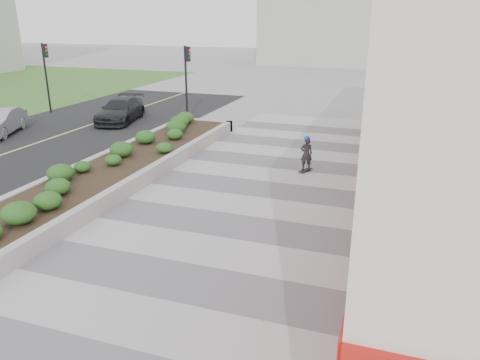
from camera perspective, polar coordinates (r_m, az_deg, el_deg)
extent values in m
plane|color=gray|center=(9.71, -11.69, -17.34)|extent=(160.00, 160.00, 0.00)
cube|color=#A8A8AD|center=(11.94, -4.35, -9.38)|extent=(8.00, 36.00, 0.01)
cube|color=#B10D1C|center=(16.13, 17.62, 3.23)|extent=(0.12, 24.00, 3.00)
cube|color=#9E9EA0|center=(25.05, -4.30, 6.75)|extent=(3.00, 0.30, 0.55)
cube|color=#9E9EA0|center=(18.37, -19.23, 0.97)|extent=(0.30, 18.00, 0.55)
cube|color=#9E9EA0|center=(16.87, -11.97, 0.06)|extent=(0.30, 18.00, 0.55)
cube|color=#2D2116|center=(17.59, -15.74, 0.46)|extent=(2.40, 17.40, 0.50)
cylinder|color=black|center=(26.94, -6.58, 11.52)|extent=(0.12, 0.12, 4.20)
cube|color=black|center=(26.69, -6.36, 15.02)|extent=(0.18, 0.28, 0.80)
cylinder|color=black|center=(31.62, -22.53, 11.36)|extent=(0.12, 0.12, 4.20)
cube|color=black|center=(31.35, -22.67, 14.34)|extent=(0.18, 0.28, 0.80)
cylinder|color=#595654|center=(11.77, -2.08, -9.80)|extent=(0.44, 0.44, 0.01)
cube|color=black|center=(18.37, 7.99, 1.21)|extent=(0.45, 0.74, 0.02)
imported|color=#292A2F|center=(18.18, 8.09, 3.16)|extent=(0.55, 0.45, 1.28)
sphere|color=blue|center=(18.03, 8.18, 5.00)|extent=(0.23, 0.23, 0.23)
imported|color=#A1A2A8|center=(26.80, -27.25, 6.31)|extent=(2.75, 4.17, 1.30)
imported|color=black|center=(27.77, -14.38, 8.24)|extent=(2.77, 4.77, 1.30)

